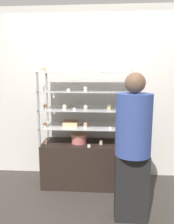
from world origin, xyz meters
TOP-DOWN VIEW (x-y plane):
  - ground_plane at (0.00, 0.00)m, footprint 20.00×20.00m
  - back_wall at (0.00, 0.38)m, footprint 8.00×0.05m
  - display_base at (0.00, 0.00)m, footprint 1.28×0.48m
  - display_riser_lower at (0.00, 0.00)m, footprint 1.28×0.48m
  - display_riser_middle at (0.00, 0.00)m, footprint 1.28×0.48m
  - display_riser_upper at (0.00, 0.00)m, footprint 1.28×0.48m
  - display_riser_top at (0.00, 0.00)m, footprint 1.28×0.48m
  - layer_cake_centerpiece at (-0.11, -0.03)m, footprint 0.22×0.22m
  - sheet_cake_frosted at (-0.23, -0.01)m, footprint 0.21×0.16m
  - cupcake_0 at (-0.58, -0.10)m, footprint 0.05×0.05m
  - cupcake_1 at (0.20, -0.07)m, footprint 0.05×0.05m
  - cupcake_2 at (0.58, -0.08)m, footprint 0.05×0.05m
  - price_tag_0 at (0.04, -0.22)m, footprint 0.04×0.00m
  - cupcake_3 at (-0.57, -0.13)m, footprint 0.06×0.06m
  - cupcake_4 at (-0.01, -0.10)m, footprint 0.06×0.06m
  - cupcake_5 at (0.58, -0.06)m, footprint 0.06×0.06m
  - price_tag_1 at (0.32, -0.22)m, footprint 0.04×0.00m
  - cupcake_6 at (-0.57, -0.08)m, footprint 0.06×0.06m
  - cupcake_7 at (-0.30, -0.09)m, footprint 0.06×0.06m
  - cupcake_8 at (-0.01, -0.07)m, footprint 0.06×0.06m
  - cupcake_9 at (0.30, -0.05)m, footprint 0.06×0.06m
  - cupcake_10 at (0.58, -0.04)m, footprint 0.06×0.06m
  - price_tag_2 at (-0.15, -0.22)m, footprint 0.04×0.00m
  - cupcake_11 at (-0.57, -0.07)m, footprint 0.05×0.05m
  - cupcake_12 at (-0.01, -0.08)m, footprint 0.05×0.05m
  - cupcake_13 at (0.58, -0.07)m, footprint 0.05×0.05m
  - price_tag_3 at (-0.22, -0.22)m, footprint 0.04×0.00m
  - cupcake_14 at (-0.57, -0.10)m, footprint 0.07×0.07m
  - cupcake_15 at (-0.00, -0.09)m, footprint 0.07×0.07m
  - cupcake_16 at (0.57, -0.08)m, footprint 0.07×0.07m
  - price_tag_4 at (-0.13, -0.22)m, footprint 0.04×0.00m
  - donut_glazed at (0.24, -0.04)m, footprint 0.12×0.12m
  - customer_figure at (0.54, -0.74)m, footprint 0.38×0.38m

SIDE VIEW (x-z plane):
  - ground_plane at x=0.00m, z-range 0.00..0.00m
  - display_base at x=0.00m, z-range 0.00..0.64m
  - price_tag_0 at x=0.04m, z-range 0.64..0.68m
  - cupcake_0 at x=-0.58m, z-range 0.63..0.70m
  - cupcake_1 at x=0.20m, z-range 0.63..0.70m
  - cupcake_2 at x=0.58m, z-range 0.63..0.70m
  - layer_cake_centerpiece at x=-0.11m, z-range 0.64..0.77m
  - customer_figure at x=0.54m, z-range 0.06..1.68m
  - display_riser_lower at x=0.00m, z-range 0.74..0.99m
  - price_tag_1 at x=0.32m, z-range 0.88..0.93m
  - cupcake_3 at x=-0.57m, z-range 0.88..0.95m
  - cupcake_4 at x=-0.01m, z-range 0.88..0.95m
  - cupcake_5 at x=0.58m, z-range 0.88..0.95m
  - sheet_cake_frosted at x=-0.23m, z-range 0.88..0.96m
  - display_riser_middle at x=0.00m, z-range 0.99..1.24m
  - price_tag_2 at x=-0.15m, z-range 1.13..1.18m
  - cupcake_6 at x=-0.57m, z-range 1.13..1.20m
  - cupcake_7 at x=-0.30m, z-range 1.13..1.20m
  - cupcake_8 at x=-0.01m, z-range 1.13..1.20m
  - cupcake_9 at x=0.30m, z-range 1.13..1.20m
  - cupcake_10 at x=0.58m, z-range 1.13..1.20m
  - back_wall at x=0.00m, z-range 0.00..2.60m
  - display_riser_upper at x=0.00m, z-range 1.24..1.49m
  - price_tag_3 at x=-0.22m, z-range 1.38..1.42m
  - cupcake_11 at x=-0.57m, z-range 1.38..1.44m
  - cupcake_12 at x=-0.01m, z-range 1.38..1.44m
  - cupcake_13 at x=0.58m, z-range 1.38..1.44m
  - display_riser_top at x=0.00m, z-range 1.49..1.74m
  - donut_glazed at x=0.24m, z-range 1.63..1.66m
  - price_tag_4 at x=-0.13m, z-range 1.63..1.67m
  - cupcake_14 at x=-0.57m, z-range 1.62..1.70m
  - cupcake_15 at x=0.00m, z-range 1.62..1.70m
  - cupcake_16 at x=0.57m, z-range 1.62..1.70m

